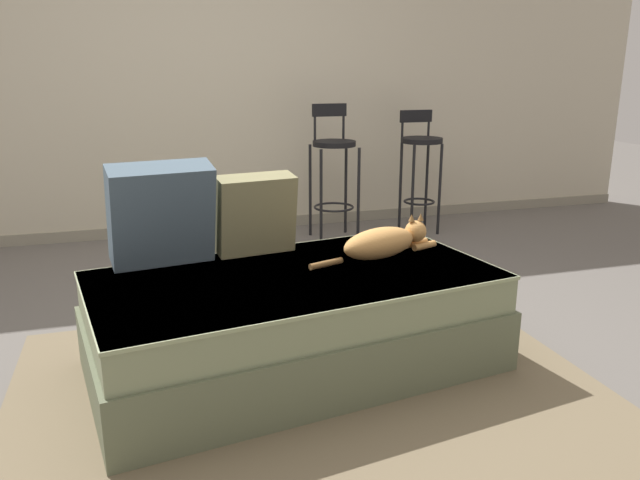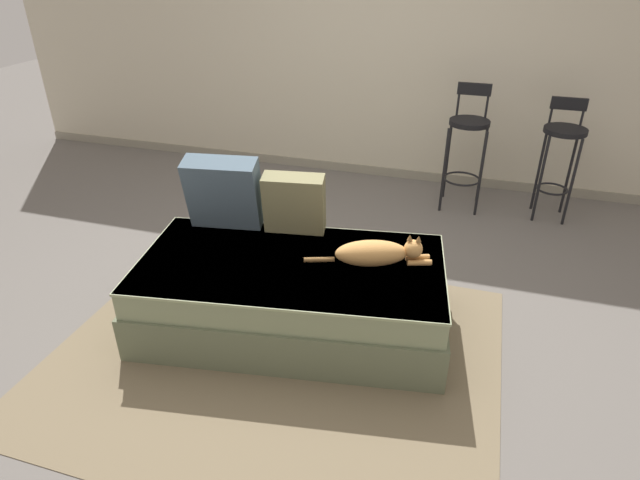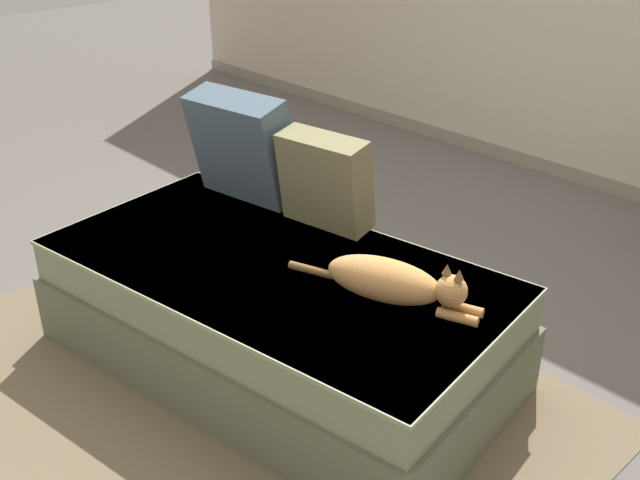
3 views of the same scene
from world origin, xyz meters
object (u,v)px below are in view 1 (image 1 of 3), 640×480
cat (384,242)px  bar_stool_near_window (333,163)px  throw_pillow_corner (161,214)px  bar_stool_by_doorway (420,156)px  couch (295,320)px  throw_pillow_middle (255,214)px

cat → bar_stool_near_window: bar_stool_near_window is taller
throw_pillow_corner → bar_stool_by_doorway: (2.17, 1.81, -0.07)m
throw_pillow_corner → bar_stool_by_doorway: bar_stool_by_doorway is taller
bar_stool_by_doorway → couch: bearing=-127.6°
couch → throw_pillow_corner: 0.79m
throw_pillow_corner → bar_stool_near_window: bar_stool_near_window is taller
couch → bar_stool_near_window: bar_stool_near_window is taller
couch → cat: cat is taller
couch → bar_stool_by_doorway: (1.62, 2.11, 0.41)m
throw_pillow_middle → cat: throw_pillow_middle is taller
bar_stool_near_window → couch: bearing=-112.3°
couch → throw_pillow_middle: size_ratio=4.76×
throw_pillow_corner → cat: (1.04, -0.17, -0.17)m
couch → bar_stool_by_doorway: bearing=52.4°
throw_pillow_middle → cat: bearing=-22.5°
bar_stool_near_window → bar_stool_by_doorway: bearing=0.0°
bar_stool_near_window → cat: bearing=-100.9°
throw_pillow_middle → bar_stool_near_window: size_ratio=0.38×
bar_stool_near_window → bar_stool_by_doorway: bar_stool_near_window is taller
throw_pillow_middle → bar_stool_near_window: bearing=60.9°
cat → bar_stool_near_window: bearing=79.1°
throw_pillow_corner → cat: bearing=-9.5°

